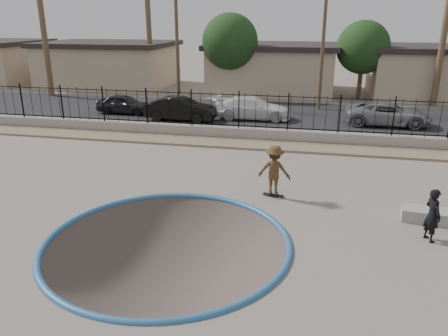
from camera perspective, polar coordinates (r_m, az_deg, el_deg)
ground at (r=24.72m, az=2.59°, el=2.38°), size 120.00×120.00×2.20m
bowl_pit at (r=12.59m, az=-7.41°, el=-9.67°), size 6.84×6.84×1.80m
coping_ring at (r=12.59m, az=-7.41°, el=-9.67°), size 7.04×7.04×0.20m
rock_strip at (r=21.75m, az=1.40°, el=3.20°), size 42.00×1.60×0.11m
retaining_wall at (r=22.73m, az=1.92°, el=4.54°), size 42.00×0.45×0.60m
fence at (r=22.45m, az=1.95°, el=7.51°), size 40.00×0.04×1.80m
street at (r=29.24m, az=4.27°, el=7.24°), size 90.00×8.00×0.04m
house_west at (r=42.48m, az=-14.74°, el=13.08°), size 11.60×8.60×3.90m
house_center at (r=38.26m, az=6.38°, el=12.97°), size 10.60×8.60×3.90m
palm_mid at (r=37.97m, az=-9.93°, el=19.89°), size 2.30×2.30×9.30m
utility_pole_left at (r=31.94m, az=-6.18°, el=16.68°), size 1.70×0.24×9.00m
utility_pole_mid at (r=30.37m, az=12.88°, el=16.68°), size 1.70×0.24×9.50m
street_tree_left at (r=35.08m, az=0.81°, el=16.15°), size 4.32×4.32×6.36m
street_tree_mid at (r=35.56m, az=17.72°, el=14.77°), size 3.96×3.96×5.83m
skater at (r=15.30m, az=6.57°, el=-0.64°), size 1.19×0.75×1.77m
skateboard at (r=15.60m, az=6.46°, el=-3.51°), size 0.77×0.31×0.06m
videographer at (r=13.60m, az=25.57°, el=-5.57°), size 0.59×0.68×1.56m
concrete_ledge at (r=15.02m, az=25.18°, el=-5.63°), size 1.67×0.87×0.40m
car_a at (r=29.43m, az=-12.88°, el=8.15°), size 3.62×1.49×1.23m
car_b at (r=26.82m, az=-5.67°, el=7.70°), size 4.31×1.56×1.41m
car_c at (r=27.15m, az=3.77°, el=7.84°), size 4.77×2.07×1.37m
car_d at (r=27.20m, az=20.61°, el=6.64°), size 4.83×2.28×1.33m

